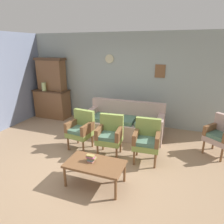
{
  "coord_description": "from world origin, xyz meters",
  "views": [
    {
      "loc": [
        1.58,
        -3.12,
        2.32
      ],
      "look_at": [
        0.06,
        1.02,
        0.85
      ],
      "focal_mm": 31.9,
      "sensor_mm": 36.0,
      "label": 1
    }
  ],
  "objects_px": {
    "side_cabinet": "(53,103)",
    "armchair_near_cabinet": "(147,139)",
    "wingback_chair_by_fireplace": "(221,134)",
    "armchair_by_doorway": "(81,128)",
    "floral_couch": "(125,124)",
    "coffee_table": "(95,165)",
    "vase_on_cabinet": "(44,87)",
    "armchair_near_couch_end": "(110,134)",
    "book_stack_on_table": "(91,158)"
  },
  "relations": [
    {
      "from": "armchair_by_doorway",
      "to": "vase_on_cabinet",
      "type": "bearing_deg",
      "value": 145.61
    },
    {
      "from": "armchair_near_cabinet",
      "to": "wingback_chair_by_fireplace",
      "type": "distance_m",
      "value": 1.68
    },
    {
      "from": "armchair_by_doorway",
      "to": "book_stack_on_table",
      "type": "height_order",
      "value": "armchair_by_doorway"
    },
    {
      "from": "book_stack_on_table",
      "to": "side_cabinet",
      "type": "bearing_deg",
      "value": 135.61
    },
    {
      "from": "floral_couch",
      "to": "armchair_near_cabinet",
      "type": "bearing_deg",
      "value": -53.31
    },
    {
      "from": "armchair_by_doorway",
      "to": "armchair_near_couch_end",
      "type": "relative_size",
      "value": 1.0
    },
    {
      "from": "armchair_by_doorway",
      "to": "armchair_near_cabinet",
      "type": "relative_size",
      "value": 1.0
    },
    {
      "from": "side_cabinet",
      "to": "armchair_by_doorway",
      "type": "bearing_deg",
      "value": -39.39
    },
    {
      "from": "armchair_near_couch_end",
      "to": "armchair_near_cabinet",
      "type": "bearing_deg",
      "value": 2.02
    },
    {
      "from": "floral_couch",
      "to": "coffee_table",
      "type": "height_order",
      "value": "floral_couch"
    },
    {
      "from": "armchair_near_cabinet",
      "to": "vase_on_cabinet",
      "type": "bearing_deg",
      "value": 158.06
    },
    {
      "from": "vase_on_cabinet",
      "to": "floral_couch",
      "type": "distance_m",
      "value": 2.99
    },
    {
      "from": "vase_on_cabinet",
      "to": "floral_couch",
      "type": "height_order",
      "value": "vase_on_cabinet"
    },
    {
      "from": "vase_on_cabinet",
      "to": "side_cabinet",
      "type": "bearing_deg",
      "value": 50.04
    },
    {
      "from": "vase_on_cabinet",
      "to": "coffee_table",
      "type": "height_order",
      "value": "vase_on_cabinet"
    },
    {
      "from": "side_cabinet",
      "to": "coffee_table",
      "type": "distance_m",
      "value": 3.91
    },
    {
      "from": "vase_on_cabinet",
      "to": "armchair_near_couch_end",
      "type": "relative_size",
      "value": 0.3
    },
    {
      "from": "vase_on_cabinet",
      "to": "book_stack_on_table",
      "type": "bearing_deg",
      "value": -41.07
    },
    {
      "from": "side_cabinet",
      "to": "floral_couch",
      "type": "bearing_deg",
      "value": -12.18
    },
    {
      "from": "side_cabinet",
      "to": "armchair_near_cabinet",
      "type": "bearing_deg",
      "value": -25.07
    },
    {
      "from": "armchair_near_cabinet",
      "to": "book_stack_on_table",
      "type": "distance_m",
      "value": 1.29
    },
    {
      "from": "side_cabinet",
      "to": "wingback_chair_by_fireplace",
      "type": "height_order",
      "value": "side_cabinet"
    },
    {
      "from": "floral_couch",
      "to": "vase_on_cabinet",
      "type": "bearing_deg",
      "value": 171.72
    },
    {
      "from": "floral_couch",
      "to": "wingback_chair_by_fireplace",
      "type": "height_order",
      "value": "same"
    },
    {
      "from": "side_cabinet",
      "to": "floral_couch",
      "type": "xyz_separation_m",
      "value": [
        2.72,
        -0.59,
        -0.14
      ]
    },
    {
      "from": "armchair_near_couch_end",
      "to": "side_cabinet",
      "type": "bearing_deg",
      "value": 148.35
    },
    {
      "from": "floral_couch",
      "to": "armchair_by_doorway",
      "type": "relative_size",
      "value": 2.28
    },
    {
      "from": "floral_couch",
      "to": "armchair_by_doorway",
      "type": "distance_m",
      "value": 1.29
    },
    {
      "from": "side_cabinet",
      "to": "armchair_near_couch_end",
      "type": "distance_m",
      "value": 3.18
    },
    {
      "from": "armchair_near_couch_end",
      "to": "wingback_chair_by_fireplace",
      "type": "bearing_deg",
      "value": 19.91
    },
    {
      "from": "vase_on_cabinet",
      "to": "armchair_by_doorway",
      "type": "relative_size",
      "value": 0.3
    },
    {
      "from": "floral_couch",
      "to": "book_stack_on_table",
      "type": "distance_m",
      "value": 2.1
    },
    {
      "from": "floral_couch",
      "to": "coffee_table",
      "type": "bearing_deg",
      "value": -87.22
    },
    {
      "from": "coffee_table",
      "to": "book_stack_on_table",
      "type": "height_order",
      "value": "book_stack_on_table"
    },
    {
      "from": "side_cabinet",
      "to": "wingback_chair_by_fireplace",
      "type": "xyz_separation_m",
      "value": [
        4.98,
        -0.84,
        0.03
      ]
    },
    {
      "from": "wingback_chair_by_fireplace",
      "to": "floral_couch",
      "type": "bearing_deg",
      "value": 173.52
    },
    {
      "from": "coffee_table",
      "to": "wingback_chair_by_fireplace",
      "type": "bearing_deg",
      "value": 40.81
    },
    {
      "from": "side_cabinet",
      "to": "armchair_by_doorway",
      "type": "relative_size",
      "value": 1.28
    },
    {
      "from": "floral_couch",
      "to": "coffee_table",
      "type": "relative_size",
      "value": 2.06
    },
    {
      "from": "side_cabinet",
      "to": "vase_on_cabinet",
      "type": "relative_size",
      "value": 4.34
    },
    {
      "from": "armchair_near_couch_end",
      "to": "floral_couch",
      "type": "bearing_deg",
      "value": 89.17
    },
    {
      "from": "side_cabinet",
      "to": "armchair_near_couch_end",
      "type": "bearing_deg",
      "value": -31.65
    },
    {
      "from": "armchair_near_cabinet",
      "to": "wingback_chair_by_fireplace",
      "type": "relative_size",
      "value": 1.0
    },
    {
      "from": "side_cabinet",
      "to": "armchair_near_couch_end",
      "type": "height_order",
      "value": "side_cabinet"
    },
    {
      "from": "vase_on_cabinet",
      "to": "armchair_by_doorway",
      "type": "height_order",
      "value": "vase_on_cabinet"
    },
    {
      "from": "wingback_chair_by_fireplace",
      "to": "coffee_table",
      "type": "xyz_separation_m",
      "value": [
        -2.16,
        -1.86,
        -0.12
      ]
    },
    {
      "from": "side_cabinet",
      "to": "armchair_near_cabinet",
      "type": "relative_size",
      "value": 1.28
    },
    {
      "from": "floral_couch",
      "to": "armchair_by_doorway",
      "type": "xyz_separation_m",
      "value": [
        -0.76,
        -1.02,
        0.17
      ]
    },
    {
      "from": "armchair_by_doorway",
      "to": "coffee_table",
      "type": "height_order",
      "value": "armchair_by_doorway"
    },
    {
      "from": "wingback_chair_by_fireplace",
      "to": "armchair_by_doorway",
      "type": "bearing_deg",
      "value": -165.75
    }
  ]
}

